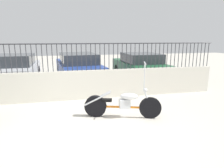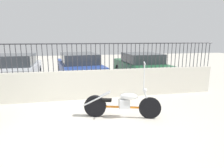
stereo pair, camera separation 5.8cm
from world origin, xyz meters
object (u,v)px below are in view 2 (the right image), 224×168
object	(u,v)px
motorcycle_orange	(119,104)
car_silver	(16,69)
car_green	(141,66)
car_blue	(79,67)

from	to	relation	value
motorcycle_orange	car_silver	distance (m)	6.17
car_silver	car_green	distance (m)	5.89
car_green	motorcycle_orange	bearing A→B (deg)	151.88
car_blue	car_green	size ratio (longest dim) A/B	1.13
motorcycle_orange	car_silver	xyz separation A→B (m)	(-3.63, 4.98, 0.30)
car_green	car_blue	bearing A→B (deg)	81.53
car_green	car_silver	bearing A→B (deg)	83.44
motorcycle_orange	car_silver	size ratio (longest dim) A/B	0.51
car_silver	car_green	xyz separation A→B (m)	(5.87, -0.52, 0.00)
motorcycle_orange	car_silver	world-z (taller)	motorcycle_orange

